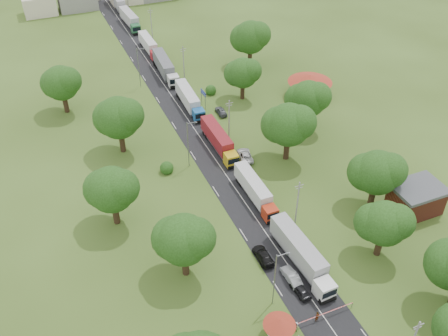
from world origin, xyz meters
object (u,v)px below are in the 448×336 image
car_lane_front (300,290)px  car_lane_mid (291,276)px  truck_0 (301,254)px  pedestrian_near (317,317)px  info_sign (203,95)px  boom_barrier (317,317)px  guard_booth (279,326)px

car_lane_front → car_lane_mid: (0.00, 2.68, 0.07)m
truck_0 → pedestrian_near: bearing=-107.2°
info_sign → pedestrian_near: 60.37m
boom_barrier → info_sign: info_sign is taller
info_sign → truck_0: size_ratio=0.26×
guard_booth → truck_0: (9.00, 9.84, 0.12)m
car_lane_front → guard_booth: bearing=34.3°
boom_barrier → truck_0: truck_0 is taller
info_sign → car_lane_mid: size_ratio=0.91×
guard_booth → car_lane_mid: 9.97m
info_sign → truck_0: truck_0 is taller
car_lane_front → pedestrian_near: size_ratio=2.25×
car_lane_front → pedestrian_near: 5.00m
guard_booth → car_lane_mid: (6.20, 7.68, -1.42)m
boom_barrier → car_lane_mid: bearing=87.3°
truck_0 → car_lane_mid: bearing=-142.3°
guard_booth → truck_0: size_ratio=0.28×
info_sign → pedestrian_near: bearing=-96.1°
guard_booth → car_lane_mid: size_ratio=0.98×
info_sign → pedestrian_near: (-6.43, -59.99, -2.12)m
info_sign → pedestrian_near: info_sign is taller
boom_barrier → car_lane_front: 5.02m
guard_booth → car_lane_front: size_ratio=1.11×
pedestrian_near → car_lane_mid: bearing=67.4°
car_lane_mid → car_lane_front: bearing=90.2°
guard_booth → pedestrian_near: bearing=0.1°
boom_barrier → guard_booth: 5.98m
boom_barrier → pedestrian_near: size_ratio=5.25×
truck_0 → car_lane_front: size_ratio=3.94×
guard_booth → car_lane_front: (6.20, 5.00, -1.49)m
info_sign → car_lane_mid: bearing=-96.8°
guard_booth → car_lane_mid: guard_booth is taller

